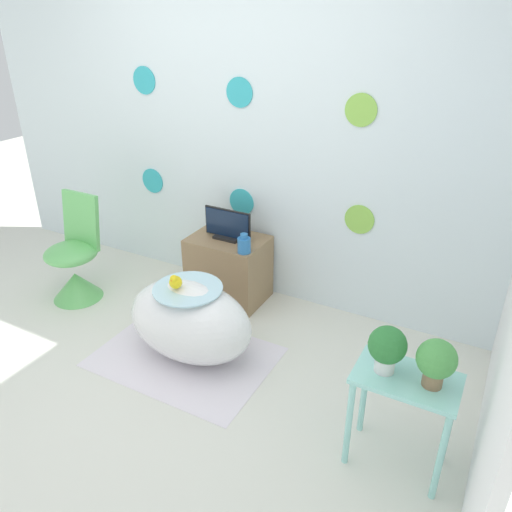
% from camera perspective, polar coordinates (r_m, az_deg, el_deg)
% --- Properties ---
extents(ground_plane, '(12.00, 12.00, 0.00)m').
position_cam_1_polar(ground_plane, '(3.12, -17.00, -16.34)').
color(ground_plane, silver).
extents(wall_back_dotted, '(4.81, 0.05, 2.60)m').
position_cam_1_polar(wall_back_dotted, '(3.70, -1.45, 14.70)').
color(wall_back_dotted, white).
rests_on(wall_back_dotted, ground_plane).
extents(rug, '(1.13, 0.81, 0.01)m').
position_cam_1_polar(rug, '(3.38, -8.13, -11.31)').
color(rug, silver).
rests_on(rug, ground_plane).
extents(bathtub, '(0.86, 0.53, 0.52)m').
position_cam_1_polar(bathtub, '(3.25, -7.54, -7.34)').
color(bathtub, white).
rests_on(bathtub, ground_plane).
extents(rubber_duck, '(0.08, 0.09, 0.10)m').
position_cam_1_polar(rubber_duck, '(3.07, -9.21, -2.91)').
color(rubber_duck, yellow).
rests_on(rubber_duck, bathtub).
extents(chair, '(0.40, 0.40, 0.82)m').
position_cam_1_polar(chair, '(4.10, -19.99, -1.24)').
color(chair, '#66C166').
rests_on(chair, ground_plane).
extents(tv_cabinet, '(0.57, 0.41, 0.51)m').
position_cam_1_polar(tv_cabinet, '(3.85, -3.14, -1.42)').
color(tv_cabinet, '#8E704C').
rests_on(tv_cabinet, ground_plane).
extents(tv, '(0.38, 0.12, 0.23)m').
position_cam_1_polar(tv, '(3.70, -3.26, 3.43)').
color(tv, black).
rests_on(tv, tv_cabinet).
extents(vase, '(0.09, 0.09, 0.14)m').
position_cam_1_polar(vase, '(3.50, -1.37, 1.31)').
color(vase, '#2D72B7').
rests_on(vase, tv_cabinet).
extents(side_table, '(0.48, 0.30, 0.54)m').
position_cam_1_polar(side_table, '(2.54, 16.55, -15.10)').
color(side_table, '#99E0D8').
rests_on(side_table, ground_plane).
extents(potted_plant_left, '(0.18, 0.18, 0.24)m').
position_cam_1_polar(potted_plant_left, '(2.39, 14.76, -10.02)').
color(potted_plant_left, white).
rests_on(potted_plant_left, side_table).
extents(potted_plant_right, '(0.18, 0.18, 0.24)m').
position_cam_1_polar(potted_plant_right, '(2.37, 19.91, -11.18)').
color(potted_plant_right, '#8C6B4C').
rests_on(potted_plant_right, side_table).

